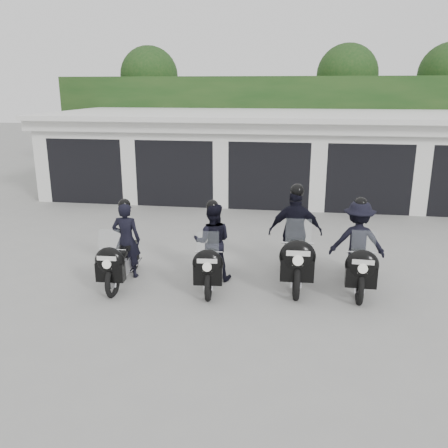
# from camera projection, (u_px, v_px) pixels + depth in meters

# --- Properties ---
(ground) EXTENTS (80.00, 80.00, 0.00)m
(ground) POSITION_uv_depth(u_px,v_px,m) (251.00, 272.00, 10.27)
(ground) COLOR gray
(ground) RESTS_ON ground
(garage_block) EXTENTS (16.40, 6.80, 2.96)m
(garage_block) POSITION_uv_depth(u_px,v_px,m) (273.00, 155.00, 17.52)
(garage_block) COLOR silver
(garage_block) RESTS_ON ground
(background_vegetation) EXTENTS (20.00, 3.90, 5.80)m
(background_vegetation) POSITION_uv_depth(u_px,v_px,m) (288.00, 111.00, 21.70)
(background_vegetation) COLOR #163613
(background_vegetation) RESTS_ON ground
(police_bike_a) EXTENTS (0.63, 2.00, 1.74)m
(police_bike_a) POSITION_uv_depth(u_px,v_px,m) (122.00, 250.00, 9.59)
(police_bike_a) COLOR black
(police_bike_a) RESTS_ON ground
(police_bike_b) EXTENTS (0.84, 2.01, 1.75)m
(police_bike_b) POSITION_uv_depth(u_px,v_px,m) (212.00, 248.00, 9.54)
(police_bike_b) COLOR black
(police_bike_b) RESTS_ON ground
(police_bike_c) EXTENTS (1.14, 2.34, 2.04)m
(police_bike_c) POSITION_uv_depth(u_px,v_px,m) (295.00, 239.00, 9.69)
(police_bike_c) COLOR black
(police_bike_c) RESTS_ON ground
(police_bike_d) EXTENTS (1.12, 2.11, 1.83)m
(police_bike_d) POSITION_uv_depth(u_px,v_px,m) (358.00, 248.00, 9.42)
(police_bike_d) COLOR black
(police_bike_d) RESTS_ON ground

